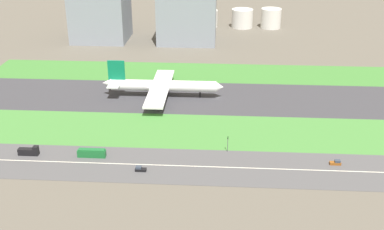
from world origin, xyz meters
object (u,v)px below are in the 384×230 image
(airliner, at_px, (160,86))
(car_0, at_px, (336,163))
(traffic_light, at_px, (228,143))
(hangar_building, at_px, (187,10))
(fuel_tank_west, at_px, (207,18))
(car_1, at_px, (140,169))
(fuel_tank_centre, at_px, (242,18))
(terminal_building, at_px, (100,4))
(truck_0, at_px, (29,151))
(bus_0, at_px, (92,153))
(fuel_tank_east, at_px, (271,18))

(airliner, distance_m, car_0, 104.27)
(traffic_light, height_order, hangar_building, hangar_building)
(fuel_tank_west, bearing_deg, car_1, -94.25)
(car_0, bearing_deg, fuel_tank_centre, 97.64)
(car_1, xyz_separation_m, terminal_building, (-60.72, 192.00, 26.08))
(car_0, distance_m, fuel_tank_west, 234.77)
(truck_0, distance_m, traffic_light, 82.46)
(airliner, height_order, terminal_building, terminal_building)
(car_1, relative_size, fuel_tank_west, 0.25)
(bus_0, relative_size, traffic_light, 1.61)
(hangar_building, height_order, fuel_tank_west, hangar_building)
(truck_0, height_order, fuel_tank_centre, fuel_tank_centre)
(bus_0, relative_size, truck_0, 1.38)
(car_0, xyz_separation_m, fuel_tank_west, (-59.58, 227.00, 6.07))
(airliner, distance_m, car_1, 78.20)
(hangar_building, bearing_deg, car_1, -91.31)
(airliner, relative_size, hangar_building, 1.40)
(bus_0, height_order, traffic_light, traffic_light)
(airliner, distance_m, fuel_tank_east, 174.58)
(bus_0, height_order, fuel_tank_east, fuel_tank_east)
(truck_0, height_order, terminal_building, terminal_building)
(car_0, relative_size, hangar_building, 0.09)
(bus_0, xyz_separation_m, truck_0, (-26.31, 0.00, -0.15))
(fuel_tank_centre, bearing_deg, fuel_tank_east, 0.00)
(bus_0, bearing_deg, fuel_tank_west, 80.18)
(airliner, height_order, traffic_light, airliner)
(traffic_light, height_order, fuel_tank_east, fuel_tank_east)
(airliner, xyz_separation_m, fuel_tank_centre, (48.41, 159.00, 1.33))
(traffic_light, bearing_deg, fuel_tank_east, 80.57)
(truck_0, distance_m, terminal_building, 184.19)
(bus_0, bearing_deg, airliner, 73.60)
(truck_0, bearing_deg, hangar_building, 73.94)
(fuel_tank_east, bearing_deg, terminal_building, -161.06)
(hangar_building, bearing_deg, fuel_tank_west, 73.63)
(terminal_building, bearing_deg, car_0, -52.85)
(airliner, distance_m, fuel_tank_west, 160.17)
(car_0, distance_m, truck_0, 125.19)
(traffic_light, distance_m, fuel_tank_east, 222.03)
(car_1, height_order, fuel_tank_west, fuel_tank_west)
(truck_0, distance_m, hangar_building, 190.61)
(terminal_building, bearing_deg, car_1, -72.45)
(car_0, height_order, truck_0, truck_0)
(fuel_tank_centre, bearing_deg, hangar_building, -133.27)
(car_1, distance_m, bus_0, 23.90)
(hangar_building, distance_m, fuel_tank_east, 81.34)
(airliner, distance_m, truck_0, 82.41)
(car_1, bearing_deg, terminal_building, -72.45)
(airliner, relative_size, traffic_light, 9.03)
(fuel_tank_centre, bearing_deg, fuel_tank_west, 180.00)
(car_0, relative_size, traffic_light, 0.61)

